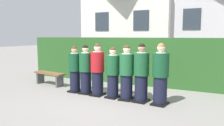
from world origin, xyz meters
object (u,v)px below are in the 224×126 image
at_px(student_front_row_1, 86,71).
at_px(wooden_bench, 49,76).
at_px(student_front_row_6, 160,76).
at_px(student_front_row_5, 141,74).
at_px(student_front_row_4, 127,74).
at_px(student_front_row_0, 75,70).
at_px(student_front_row_3, 113,74).
at_px(student_in_red_blazer, 98,71).

distance_m(student_front_row_1, wooden_bench, 1.99).
bearing_deg(student_front_row_6, student_front_row_1, 177.11).
bearing_deg(student_front_row_5, student_front_row_4, 180.00).
bearing_deg(student_front_row_0, student_front_row_6, -2.82).
distance_m(student_front_row_1, student_front_row_5, 1.90).
xyz_separation_m(student_front_row_3, student_front_row_6, (1.45, -0.06, 0.07)).
height_order(student_front_row_1, student_front_row_3, student_front_row_1).
xyz_separation_m(student_front_row_1, student_front_row_4, (1.45, -0.09, 0.02)).
distance_m(student_in_red_blazer, student_front_row_6, 1.99).
bearing_deg(student_front_row_4, student_front_row_1, 176.60).
bearing_deg(student_front_row_0, student_front_row_5, -2.58).
relative_size(student_front_row_4, student_front_row_6, 0.96).
bearing_deg(student_front_row_5, student_front_row_1, 177.40).
distance_m(student_front_row_0, student_front_row_3, 1.44).
bearing_deg(student_front_row_6, student_front_row_0, 177.18).
distance_m(student_front_row_5, wooden_bench, 3.87).
bearing_deg(student_in_red_blazer, student_front_row_5, -2.01).
relative_size(student_front_row_0, student_in_red_blazer, 0.94).
bearing_deg(student_front_row_0, student_in_red_blazer, -3.48).
bearing_deg(student_in_red_blazer, student_front_row_6, -2.53).
distance_m(student_front_row_0, student_front_row_1, 0.44).
bearing_deg(student_in_red_blazer, wooden_bench, 168.78).
distance_m(student_front_row_3, student_front_row_6, 1.45).
distance_m(student_front_row_4, student_front_row_5, 0.45).
distance_m(student_front_row_4, student_front_row_6, 1.00).
bearing_deg(student_front_row_4, student_front_row_3, 176.59).
height_order(student_front_row_5, wooden_bench, student_front_row_5).
bearing_deg(student_front_row_5, student_front_row_3, 178.28).
bearing_deg(student_front_row_0, student_front_row_1, -2.48).
distance_m(student_front_row_4, wooden_bench, 3.42).
height_order(student_front_row_0, student_front_row_4, student_front_row_4).
relative_size(student_front_row_0, student_front_row_6, 0.91).
height_order(student_front_row_6, wooden_bench, student_front_row_6).
xyz_separation_m(student_front_row_0, student_front_row_6, (2.89, -0.14, 0.07)).
bearing_deg(student_front_row_4, student_front_row_0, 176.82).
xyz_separation_m(student_in_red_blazer, student_front_row_4, (1.00, -0.05, -0.01)).
xyz_separation_m(student_front_row_4, wooden_bench, (-3.36, 0.52, -0.41)).
bearing_deg(wooden_bench, student_front_row_4, -8.79).
relative_size(student_front_row_1, student_front_row_4, 0.98).
relative_size(student_front_row_6, wooden_bench, 1.16).
bearing_deg(student_front_row_5, student_front_row_6, -3.87).
xyz_separation_m(student_front_row_6, wooden_bench, (-4.36, 0.56, -0.44)).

